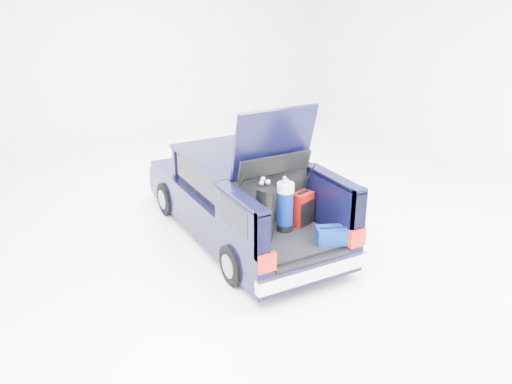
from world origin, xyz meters
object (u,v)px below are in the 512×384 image
black_golf_bag (265,214)px  blue_duffel (333,235)px  red_suitcase (303,209)px  car (239,197)px  blue_golf_bag (285,206)px

black_golf_bag → blue_duffel: 1.04m
red_suitcase → black_golf_bag: bearing=177.4°
car → blue_golf_bag: bearing=-85.5°
red_suitcase → blue_golf_bag: bearing=168.0°
black_golf_bag → blue_golf_bag: black_golf_bag is taller
red_suitcase → blue_golf_bag: size_ratio=0.63×
car → blue_golf_bag: car is taller
car → blue_duffel: (0.50, -2.01, 0.04)m
blue_golf_bag → blue_duffel: blue_golf_bag is taller
car → blue_duffel: bearing=-76.0°
red_suitcase → blue_golf_bag: (-0.35, -0.05, 0.13)m
car → blue_golf_bag: 1.37m
car → blue_duffel: 2.07m
black_golf_bag → blue_duffel: (0.87, -0.47, -0.33)m
car → black_golf_bag: car is taller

